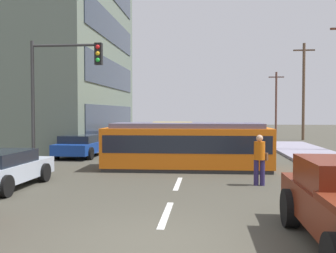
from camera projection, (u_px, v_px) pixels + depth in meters
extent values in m
plane|color=#424035|center=(184.00, 167.00, 17.18)|extent=(120.00, 120.00, 0.00)
cube|color=silver|center=(166.00, 214.00, 9.22)|extent=(0.16, 2.40, 0.01)
cube|color=silver|center=(178.00, 184.00, 13.20)|extent=(0.16, 2.40, 0.01)
cube|color=silver|center=(190.00, 154.00, 22.57)|extent=(0.16, 2.40, 0.01)
cube|color=silver|center=(193.00, 145.00, 28.53)|extent=(0.16, 2.40, 0.01)
cube|color=slate|center=(4.00, 36.00, 28.87)|extent=(16.20, 15.44, 16.00)
cube|color=#2D3847|center=(113.00, 119.00, 28.32)|extent=(0.06, 13.13, 1.92)
cube|color=#2D3847|center=(113.00, 75.00, 28.20)|extent=(0.06, 13.13, 1.92)
cube|color=#2D3847|center=(112.00, 30.00, 28.08)|extent=(0.06, 13.13, 1.92)
cube|color=orange|center=(187.00, 147.00, 16.55)|extent=(6.98, 2.61, 1.61)
cube|color=#2D2D2D|center=(187.00, 167.00, 16.58)|extent=(6.84, 2.48, 0.15)
cube|color=#58536A|center=(187.00, 125.00, 16.52)|extent=(6.28, 2.22, 0.20)
cube|color=#1E232D|center=(187.00, 142.00, 16.54)|extent=(6.70, 2.64, 0.71)
cube|color=gold|center=(169.00, 136.00, 22.99)|extent=(2.55, 5.65, 1.48)
cube|color=black|center=(163.00, 134.00, 20.23)|extent=(2.25, 0.14, 0.89)
cube|color=black|center=(169.00, 131.00, 22.98)|extent=(2.58, 4.81, 0.59)
cylinder|color=black|center=(165.00, 148.00, 21.22)|extent=(2.56, 0.92, 0.90)
cylinder|color=black|center=(172.00, 143.00, 24.80)|extent=(2.56, 0.92, 0.90)
cylinder|color=#2A2050|center=(256.00, 173.00, 12.89)|extent=(0.16, 0.16, 0.85)
cylinder|color=#2A2050|center=(262.00, 173.00, 12.88)|extent=(0.16, 0.16, 0.85)
cylinder|color=#CB5B0D|center=(259.00, 151.00, 12.86)|extent=(0.36, 0.36, 0.60)
sphere|color=tan|center=(260.00, 138.00, 12.84)|extent=(0.22, 0.22, 0.22)
cube|color=#51311B|center=(266.00, 157.00, 12.89)|extent=(0.17, 0.22, 0.24)
cylinder|color=black|center=(290.00, 208.00, 8.23)|extent=(0.28, 0.80, 0.80)
cylinder|color=black|center=(44.00, 172.00, 13.58)|extent=(0.23, 0.64, 0.64)
cylinder|color=black|center=(6.00, 186.00, 11.07)|extent=(0.23, 0.64, 0.64)
cube|color=#163B98|center=(81.00, 147.00, 21.11)|extent=(1.91, 4.05, 0.55)
cube|color=black|center=(80.00, 139.00, 20.94)|extent=(1.72, 2.24, 0.40)
cylinder|color=black|center=(73.00, 149.00, 22.42)|extent=(0.24, 0.65, 0.64)
cylinder|color=black|center=(104.00, 149.00, 22.20)|extent=(0.24, 0.65, 0.64)
cylinder|color=black|center=(56.00, 153.00, 20.04)|extent=(0.24, 0.65, 0.64)
cylinder|color=black|center=(90.00, 154.00, 19.82)|extent=(0.24, 0.65, 0.64)
cube|color=maroon|center=(118.00, 140.00, 26.62)|extent=(1.87, 4.24, 0.55)
cube|color=black|center=(117.00, 133.00, 26.46)|extent=(1.69, 2.34, 0.40)
cylinder|color=black|center=(110.00, 141.00, 27.99)|extent=(0.23, 0.64, 0.64)
cylinder|color=black|center=(134.00, 142.00, 27.79)|extent=(0.23, 0.64, 0.64)
cylinder|color=black|center=(100.00, 144.00, 25.48)|extent=(0.23, 0.64, 0.64)
cylinder|color=black|center=(127.00, 145.00, 25.28)|extent=(0.23, 0.64, 0.64)
cylinder|color=#333333|center=(33.00, 107.00, 15.51)|extent=(0.14, 0.14, 5.22)
cylinder|color=#333333|center=(65.00, 45.00, 15.30)|extent=(2.68, 0.10, 0.10)
cube|color=black|center=(99.00, 54.00, 15.18)|extent=(0.28, 0.24, 0.84)
sphere|color=red|center=(98.00, 47.00, 15.04)|extent=(0.16, 0.16, 0.16)
sphere|color=gold|center=(98.00, 53.00, 15.05)|extent=(0.16, 0.16, 0.16)
sphere|color=green|center=(98.00, 60.00, 15.06)|extent=(0.16, 0.16, 0.16)
cylinder|color=brown|center=(304.00, 92.00, 33.69)|extent=(0.24, 0.24, 8.32)
cube|color=brown|center=(304.00, 50.00, 33.56)|extent=(1.80, 0.12, 0.12)
cylinder|color=brown|center=(276.00, 102.00, 46.59)|extent=(0.24, 0.24, 7.18)
cube|color=brown|center=(276.00, 77.00, 46.48)|extent=(1.80, 0.12, 0.12)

